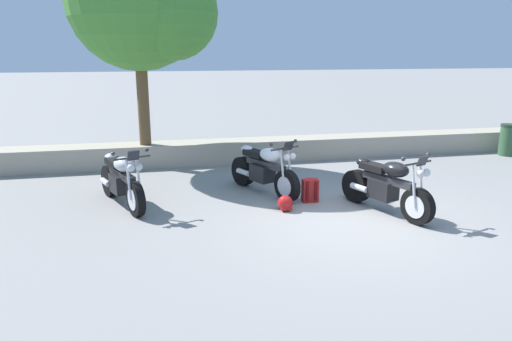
{
  "coord_description": "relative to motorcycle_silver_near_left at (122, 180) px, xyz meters",
  "views": [
    {
      "loc": [
        -3.27,
        -7.16,
        2.83
      ],
      "look_at": [
        -1.44,
        1.2,
        0.65
      ],
      "focal_mm": 33.33,
      "sensor_mm": 36.0,
      "label": 1
    }
  ],
  "objects": [
    {
      "name": "rider_helmet",
      "position": [
        2.89,
        -0.92,
        -0.35
      ],
      "size": [
        0.28,
        0.28,
        0.28
      ],
      "color": "#B21919",
      "rests_on": "ground"
    },
    {
      "name": "trash_bin",
      "position": [
        10.13,
        2.26,
        -0.05
      ],
      "size": [
        0.46,
        0.46,
        0.86
      ],
      "color": "#335638",
      "rests_on": "ground"
    },
    {
      "name": "leafy_tree_far_left",
      "position": [
        0.57,
        3.0,
        3.4
      ],
      "size": [
        3.44,
        3.28,
        5.05
      ],
      "color": "brown",
      "rests_on": "stone_wall"
    },
    {
      "name": "stone_wall",
      "position": [
        3.88,
        3.17,
        -0.21
      ],
      "size": [
        36.0,
        0.8,
        0.55
      ],
      "primitive_type": "cube",
      "color": "#A89E89",
      "rests_on": "ground"
    },
    {
      "name": "motorcycle_white_centre",
      "position": [
        2.76,
        0.21,
        0.0
      ],
      "size": [
        1.09,
        1.94,
        1.18
      ],
      "color": "black",
      "rests_on": "ground"
    },
    {
      "name": "motorcycle_silver_near_left",
      "position": [
        0.0,
        0.0,
        0.0
      ],
      "size": [
        1.01,
        1.98,
        1.18
      ],
      "color": "black",
      "rests_on": "ground"
    },
    {
      "name": "motorcycle_black_far_right",
      "position": [
        4.6,
        -1.4,
        0.0
      ],
      "size": [
        0.97,
        1.99,
        1.18
      ],
      "color": "black",
      "rests_on": "ground"
    },
    {
      "name": "ground_plane",
      "position": [
        3.88,
        -1.63,
        -0.49
      ],
      "size": [
        120.0,
        120.0,
        0.0
      ],
      "primitive_type": "plane",
      "color": "gray"
    },
    {
      "name": "rider_backpack",
      "position": [
        3.49,
        -0.51,
        -0.24
      ],
      "size": [
        0.31,
        0.27,
        0.47
      ],
      "color": "#A31E1E",
      "rests_on": "ground"
    }
  ]
}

